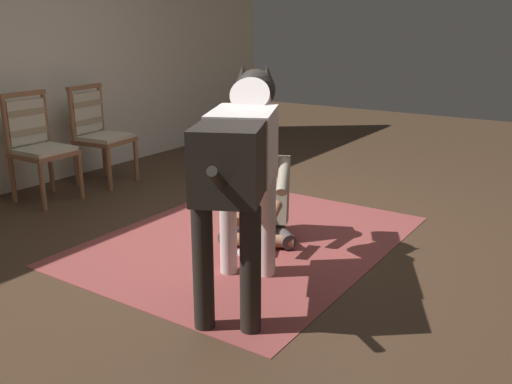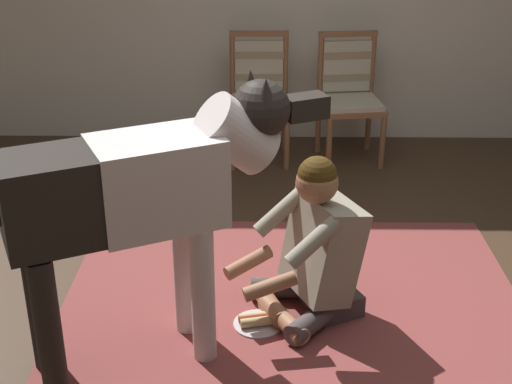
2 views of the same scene
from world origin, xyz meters
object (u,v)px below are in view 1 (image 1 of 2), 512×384
dining_chair_left_of_pair (37,141)px  large_dog (241,154)px  dining_chair_right_of_pair (97,130)px  hot_dog_on_plate (255,250)px  person_sitting_on_floor (261,193)px

dining_chair_left_of_pair → large_dog: large_dog is taller
dining_chair_left_of_pair → dining_chair_right_of_pair: 0.70m
large_dog → hot_dog_on_plate: bearing=25.5°
person_sitting_on_floor → dining_chair_right_of_pair: bearing=79.7°
dining_chair_right_of_pair → person_sitting_on_floor: (-0.40, -2.22, -0.18)m
person_sitting_on_floor → large_dog: bearing=-154.5°
hot_dog_on_plate → person_sitting_on_floor: bearing=25.5°
dining_chair_left_of_pair → hot_dog_on_plate: 2.41m
person_sitting_on_floor → hot_dog_on_plate: (-0.28, -0.13, -0.33)m
large_dog → hot_dog_on_plate: (0.49, 0.23, -0.82)m
person_sitting_on_floor → large_dog: (-0.77, -0.37, 0.49)m
dining_chair_right_of_pair → large_dog: (-1.18, -2.59, 0.30)m
dining_chair_left_of_pair → dining_chair_right_of_pair: size_ratio=1.00×
person_sitting_on_floor → dining_chair_left_of_pair: bearing=97.6°
dining_chair_left_of_pair → large_dog: size_ratio=0.64×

